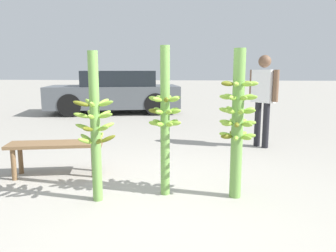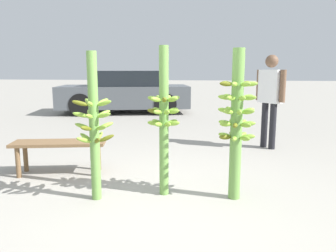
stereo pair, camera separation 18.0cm
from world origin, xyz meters
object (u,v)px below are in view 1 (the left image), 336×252
banana_stalk_left (95,126)px  vendor_person (263,93)px  parked_car (115,92)px  market_bench (56,148)px  banana_stalk_center (165,119)px  banana_stalk_right (237,120)px

banana_stalk_left → vendor_person: vendor_person is taller
parked_car → market_bench: bearing=174.7°
banana_stalk_left → parked_car: size_ratio=0.36×
vendor_person → market_bench: vendor_person is taller
banana_stalk_center → vendor_person: size_ratio=1.00×
banana_stalk_left → banana_stalk_center: size_ratio=0.96×
banana_stalk_center → market_bench: banana_stalk_center is taller
parked_car → vendor_person: bearing=-152.2°
market_bench → parked_car: 6.33m
banana_stalk_right → market_bench: banana_stalk_right is taller
banana_stalk_right → vendor_person: 2.51m
banana_stalk_left → parked_car: banana_stalk_left is taller
banana_stalk_left → vendor_person: size_ratio=0.96×
banana_stalk_center → market_bench: 1.63m
banana_stalk_right → parked_car: 7.46m
banana_stalk_left → parked_car: bearing=102.8°
banana_stalk_center → vendor_person: 2.81m
banana_stalk_right → parked_car: size_ratio=0.36×
banana_stalk_center → banana_stalk_right: size_ratio=1.02×
banana_stalk_center → market_bench: (-1.47, 0.52, -0.48)m
banana_stalk_left → banana_stalk_right: bearing=8.8°
parked_car → banana_stalk_left: bearing=-179.9°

